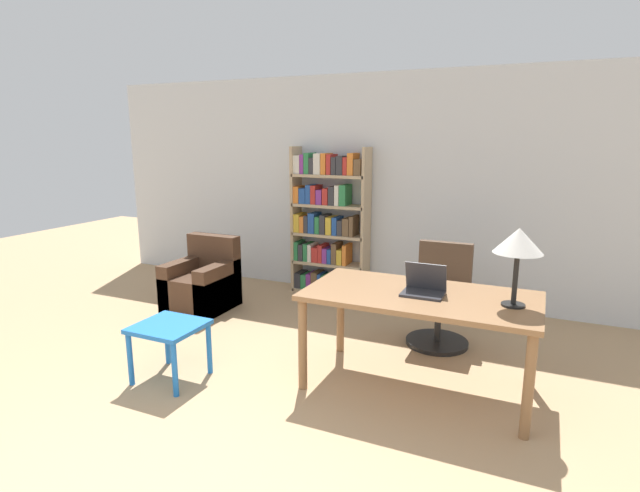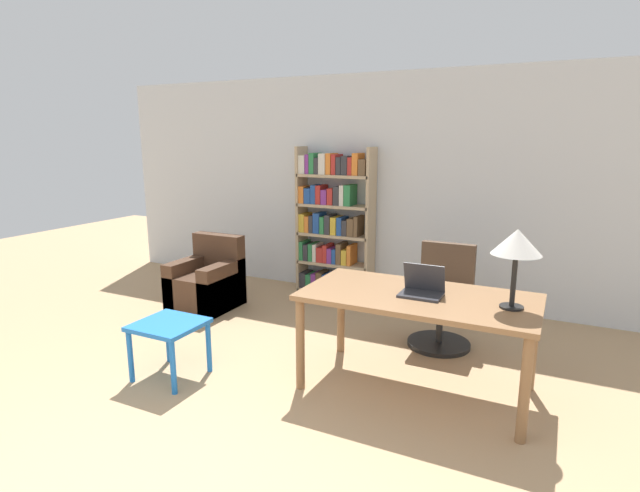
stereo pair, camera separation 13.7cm
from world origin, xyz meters
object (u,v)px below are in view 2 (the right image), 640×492
object	(u,v)px
desk	(418,306)
laptop	(422,288)
bookshelf	(332,223)
office_chair	(442,301)
side_table_blue	(169,332)
armchair	(207,284)
table_lamp	(517,244)

from	to	relation	value
desk	laptop	bearing A→B (deg)	-1.41
desk	bookshelf	bearing A→B (deg)	129.79
desk	office_chair	bearing A→B (deg)	91.36
side_table_blue	armchair	xyz separation A→B (m)	(-0.85, 1.53, -0.11)
laptop	bookshelf	bearing A→B (deg)	130.20
table_lamp	office_chair	size ratio (longest dim) A/B	0.59
laptop	office_chair	distance (m)	1.07
desk	table_lamp	world-z (taller)	table_lamp
armchair	office_chair	bearing A→B (deg)	3.14
desk	armchair	distance (m)	2.88
laptop	table_lamp	xyz separation A→B (m)	(0.64, -0.01, 0.41)
desk	laptop	world-z (taller)	laptop
side_table_blue	desk	bearing A→B (deg)	20.38
armchair	laptop	bearing A→B (deg)	-16.96
desk	table_lamp	xyz separation A→B (m)	(0.67, -0.01, 0.55)
desk	table_lamp	size ratio (longest dim) A/B	3.12
armchair	side_table_blue	bearing A→B (deg)	-61.05
table_lamp	office_chair	world-z (taller)	table_lamp
office_chair	bookshelf	xyz separation A→B (m)	(-1.64, 1.01, 0.47)
table_lamp	bookshelf	distance (m)	3.09
desk	office_chair	xyz separation A→B (m)	(-0.02, 0.99, -0.26)
desk	laptop	size ratio (longest dim) A/B	5.60
office_chair	armchair	distance (m)	2.71
office_chair	bookshelf	bearing A→B (deg)	148.41
desk	bookshelf	size ratio (longest dim) A/B	0.95
desk	side_table_blue	bearing A→B (deg)	-159.62
desk	bookshelf	distance (m)	2.60
desk	table_lamp	distance (m)	0.87
desk	side_table_blue	world-z (taller)	desk
table_lamp	armchair	xyz separation A→B (m)	(-3.39, 0.85, -0.96)
laptop	table_lamp	bearing A→B (deg)	-0.69
desk	bookshelf	xyz separation A→B (m)	(-1.66, 1.99, 0.21)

